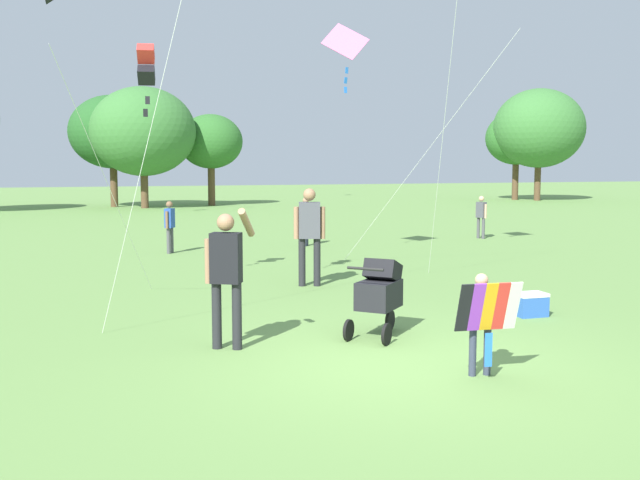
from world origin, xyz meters
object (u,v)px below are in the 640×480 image
Objects in this scene: person_adult_flyer at (226,268)px; kite_orange_delta at (146,66)px; cooler_box at (530,304)px; kite_green_novelty at (349,49)px; stroller at (379,291)px; child_with_butterfly_kite at (482,314)px; person_kid_running at (306,217)px; person_red_shirt at (481,213)px; person_couple_left at (309,229)px; person_sitting_far at (170,223)px.

kite_orange_delta is at bearing 97.31° from person_adult_flyer.
cooler_box is at bearing -37.43° from kite_orange_delta.
kite_green_novelty is at bearing 29.11° from kite_orange_delta.
person_adult_flyer is at bearing -178.36° from stroller.
child_with_butterfly_kite is 0.84× the size of person_kid_running.
kite_orange_delta reaches higher than person_adult_flyer.
person_couple_left is (-7.12, -6.52, 0.32)m from person_red_shirt.
person_red_shirt reaches higher than cooler_box.
person_couple_left is 3.99× the size of cooler_box.
kite_green_novelty reaches higher than person_red_shirt.
person_kid_running reaches higher than person_red_shirt.
kite_orange_delta is (-0.59, 4.60, 2.93)m from person_adult_flyer.
stroller is at bearing -60.18° from kite_orange_delta.
person_red_shirt is 0.97× the size of person_sitting_far.
person_adult_flyer is at bearing -131.37° from person_red_shirt.
child_with_butterfly_kite is 7.90m from kite_orange_delta.
person_adult_flyer is at bearing -91.39° from person_sitting_far.
child_with_butterfly_kite reaches higher than stroller.
person_kid_running is at bearing 74.92° from person_couple_left.
kite_green_novelty reaches higher than person_adult_flyer.
child_with_butterfly_kite is 10.13m from kite_green_novelty.
person_kid_running reaches higher than child_with_butterfly_kite.
person_adult_flyer is at bearing -82.69° from kite_orange_delta.
person_sitting_far reaches higher than person_red_shirt.
stroller is (-0.39, 2.00, -0.07)m from child_with_butterfly_kite.
kite_orange_delta is 2.41× the size of person_couple_left.
child_with_butterfly_kite is 3.11m from person_adult_flyer.
child_with_butterfly_kite is 6.05m from person_couple_left.
person_couple_left is (1.99, -5.64, 0.29)m from person_sitting_far.
kite_green_novelty is 12.05× the size of cooler_box.
person_red_shirt is (6.94, 12.55, 0.07)m from child_with_butterfly_kite.
person_kid_running is 9.72m from cooler_box.
person_red_shirt is at bearing 5.50° from person_sitting_far.
person_couple_left is at bearing 61.51° from person_adult_flyer.
cooler_box is at bearing -55.38° from person_couple_left.
person_red_shirt is (7.33, 10.55, 0.13)m from stroller.
kite_orange_delta is (-2.99, 6.54, 3.26)m from child_with_butterfly_kite.
person_sitting_far is at bearing 146.02° from kite_green_novelty.
person_sitting_far is at bearing 109.40° from person_couple_left.
cooler_box is (-4.72, -10.00, -0.57)m from person_red_shirt.
person_kid_running is at bearing 83.06° from child_with_butterfly_kite.
person_couple_left is (2.81, -0.51, -2.88)m from kite_orange_delta.
person_couple_left is at bearing -137.55° from person_red_shirt.
stroller is 0.58× the size of person_couple_left.
kite_green_novelty is 6.09m from person_sitting_far.
person_couple_left reaches higher than person_sitting_far.
person_red_shirt is (9.94, 6.01, -3.19)m from kite_orange_delta.
child_with_butterfly_kite is 0.26× the size of kite_orange_delta.
person_sitting_far is at bearing 100.51° from child_with_butterfly_kite.
person_red_shirt is 11.07m from cooler_box.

